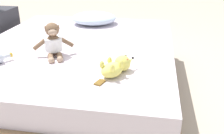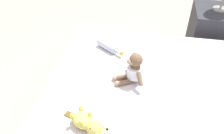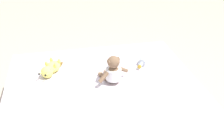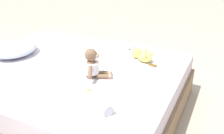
{
  "view_description": "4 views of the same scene",
  "coord_description": "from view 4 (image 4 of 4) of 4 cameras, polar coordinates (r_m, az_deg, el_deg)",
  "views": [
    {
      "loc": [
        0.61,
        -1.87,
        1.09
      ],
      "look_at": [
        0.38,
        -0.53,
        0.48
      ],
      "focal_mm": 41.05,
      "sensor_mm": 36.0,
      "label": 1
    },
    {
      "loc": [
        1.24,
        -0.2,
        1.64
      ],
      "look_at": [
        -0.09,
        -0.43,
        0.51
      ],
      "focal_mm": 38.39,
      "sensor_mm": 36.0,
      "label": 2
    },
    {
      "loc": [
        0.27,
        1.4,
        1.57
      ],
      "look_at": [
        -0.1,
        -0.41,
        0.47
      ],
      "focal_mm": 41.39,
      "sensor_mm": 36.0,
      "label": 3
    },
    {
      "loc": [
        -1.56,
        -1.16,
        1.31
      ],
      "look_at": [
        -0.09,
        -0.44,
        0.54
      ],
      "focal_mm": 39.56,
      "sensor_mm": 36.0,
      "label": 4
    }
  ],
  "objects": [
    {
      "name": "glass_bottle",
      "position": [
        1.56,
        -2.67,
        -8.31
      ],
      "size": [
        0.19,
        0.26,
        0.07
      ],
      "color": "silver",
      "rests_on": "bed"
    },
    {
      "name": "plush_monkey",
      "position": [
        1.9,
        -4.49,
        0.35
      ],
      "size": [
        0.27,
        0.25,
        0.24
      ],
      "color": "brown",
      "rests_on": "bed"
    },
    {
      "name": "ground_plane",
      "position": [
        2.35,
        -8.82,
        -9.17
      ],
      "size": [
        16.0,
        16.0,
        0.0
      ],
      "primitive_type": "plane",
      "color": "#B7A893"
    },
    {
      "name": "bed",
      "position": [
        2.24,
        -9.17,
        -4.79
      ],
      "size": [
        1.55,
        1.86,
        0.42
      ],
      "color": "#846647",
      "rests_on": "ground_plane"
    },
    {
      "name": "plush_yellow_creature",
      "position": [
        2.24,
        6.77,
        2.77
      ],
      "size": [
        0.21,
        0.31,
        0.1
      ],
      "color": "#EAE066",
      "rests_on": "bed"
    },
    {
      "name": "pillow",
      "position": [
        2.52,
        -21.71,
        3.97
      ],
      "size": [
        0.51,
        0.48,
        0.12
      ],
      "color": "silver",
      "rests_on": "bed"
    }
  ]
}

